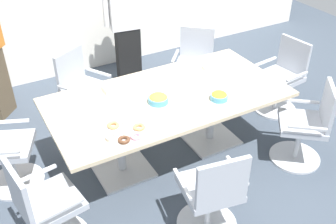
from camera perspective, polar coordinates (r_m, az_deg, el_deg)
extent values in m
cube|color=#3D4754|center=(4.45, 0.00, -5.94)|extent=(10.00, 10.00, 0.01)
cube|color=#CCB793|center=(4.02, 0.00, 2.13)|extent=(2.40, 1.20, 0.04)
cube|color=silver|center=(4.27, -6.53, -8.03)|extent=(0.56, 0.56, 0.02)
cylinder|color=silver|center=(4.04, -6.85, -4.25)|extent=(0.09, 0.09, 0.69)
cube|color=silver|center=(4.68, 5.91, -3.65)|extent=(0.56, 0.56, 0.02)
cylinder|color=silver|center=(4.47, 6.17, -0.01)|extent=(0.09, 0.09, 0.69)
cylinder|color=silver|center=(4.59, 17.59, -6.14)|extent=(0.76, 0.76, 0.02)
cylinder|color=silver|center=(4.46, 18.06, -4.02)|extent=(0.05, 0.05, 0.41)
cube|color=#ADB2BC|center=(4.33, 18.59, -1.58)|extent=(0.65, 0.65, 0.06)
cube|color=#ADB2BC|center=(4.25, 21.94, 0.83)|extent=(0.30, 0.37, 0.42)
cube|color=silver|center=(4.07, 19.27, -2.17)|extent=(0.31, 0.25, 0.02)
cube|color=silver|center=(4.47, 18.52, 1.47)|extent=(0.31, 0.25, 0.02)
cylinder|color=silver|center=(5.35, 14.89, 0.59)|extent=(0.60, 0.60, 0.02)
cylinder|color=silver|center=(5.24, 15.23, 2.56)|extent=(0.05, 0.05, 0.41)
cube|color=#ADB2BC|center=(5.13, 15.61, 4.78)|extent=(0.51, 0.51, 0.06)
cube|color=#ADB2BC|center=(5.17, 17.53, 7.72)|extent=(0.09, 0.44, 0.42)
cube|color=silver|center=(4.95, 17.95, 4.83)|extent=(0.37, 0.07, 0.02)
cube|color=silver|center=(5.21, 13.78, 7.03)|extent=(0.37, 0.07, 0.02)
cylinder|color=silver|center=(5.44, 3.52, 2.36)|extent=(0.76, 0.76, 0.02)
cylinder|color=silver|center=(5.33, 3.60, 4.33)|extent=(0.05, 0.05, 0.41)
cube|color=#ADB2BC|center=(5.22, 3.69, 6.56)|extent=(0.65, 0.65, 0.06)
cube|color=#ADB2BC|center=(5.30, 4.16, 9.88)|extent=(0.35, 0.32, 0.42)
cube|color=silver|center=(5.14, 6.46, 7.45)|extent=(0.27, 0.30, 0.02)
cube|color=silver|center=(5.20, 1.05, 8.01)|extent=(0.27, 0.30, 0.02)
cylinder|color=silver|center=(5.01, -11.03, -1.29)|extent=(0.74, 0.74, 0.02)
cylinder|color=silver|center=(4.89, -11.30, 0.77)|extent=(0.05, 0.05, 0.41)
cube|color=#ADB2BC|center=(4.77, -11.60, 3.11)|extent=(0.63, 0.63, 0.06)
cube|color=#ADB2BC|center=(4.79, -13.85, 6.21)|extent=(0.40, 0.26, 0.42)
cube|color=silver|center=(4.87, -9.91, 5.61)|extent=(0.21, 0.33, 0.02)
cube|color=silver|center=(4.56, -13.75, 3.03)|extent=(0.21, 0.33, 0.02)
cylinder|color=silver|center=(4.38, -20.72, -9.21)|extent=(0.71, 0.71, 0.02)
cylinder|color=silver|center=(4.24, -21.30, -7.07)|extent=(0.05, 0.05, 0.41)
cube|color=#ADB2BC|center=(4.10, -21.96, -4.59)|extent=(0.60, 0.60, 0.06)
cube|color=silver|center=(4.23, -21.62, -1.27)|extent=(0.35, 0.17, 0.02)
cylinder|color=silver|center=(3.58, -15.89, -14.86)|extent=(0.05, 0.05, 0.41)
cube|color=#ADB2BC|center=(3.42, -16.50, -12.26)|extent=(0.52, 0.52, 0.06)
cube|color=#ADB2BC|center=(3.22, -20.62, -10.71)|extent=(0.11, 0.44, 0.42)
cube|color=silver|center=(3.51, -18.44, -8.49)|extent=(0.37, 0.09, 0.02)
cube|color=silver|center=(3.16, -15.01, -13.40)|extent=(0.37, 0.09, 0.02)
cylinder|color=silver|center=(3.74, 5.52, -15.56)|extent=(0.62, 0.62, 0.02)
cylinder|color=silver|center=(3.58, 5.71, -13.32)|extent=(0.05, 0.05, 0.41)
cube|color=#ADB2BC|center=(3.42, 5.93, -10.66)|extent=(0.53, 0.53, 0.06)
cube|color=#ADB2BC|center=(3.12, 7.81, -10.03)|extent=(0.44, 0.11, 0.42)
cube|color=silver|center=(3.26, 2.07, -10.22)|extent=(0.09, 0.37, 0.02)
cube|color=silver|center=(3.43, 9.82, -8.18)|extent=(0.09, 0.37, 0.02)
cube|color=black|center=(5.69, -5.67, 8.18)|extent=(0.34, 0.24, 0.79)
cube|color=white|center=(5.42, -6.10, 14.96)|extent=(0.47, 0.28, 0.63)
cylinder|color=white|center=(5.48, -3.36, 15.66)|extent=(0.09, 0.09, 0.57)
cylinder|color=white|center=(5.35, -8.94, 14.86)|extent=(0.09, 0.09, 0.57)
cylinder|color=#4C9EC6|center=(3.89, -1.40, 1.76)|extent=(0.20, 0.20, 0.06)
ellipsoid|color=yellow|center=(3.88, -1.40, 2.13)|extent=(0.18, 0.18, 0.05)
cylinder|color=#4C9EC6|center=(3.97, 7.30, 2.13)|extent=(0.17, 0.17, 0.06)
ellipsoid|color=orange|center=(3.95, 7.33, 2.47)|extent=(0.15, 0.15, 0.05)
cylinder|color=white|center=(3.51, -6.21, -2.93)|extent=(0.36, 0.36, 0.01)
torus|color=tan|center=(3.53, -4.18, -2.16)|extent=(0.11, 0.11, 0.03)
torus|color=white|center=(3.60, -5.77, -1.40)|extent=(0.11, 0.11, 0.03)
torus|color=tan|center=(3.57, -7.82, -1.89)|extent=(0.11, 0.11, 0.03)
torus|color=white|center=(3.44, -8.03, -3.46)|extent=(0.11, 0.11, 0.03)
torus|color=brown|center=(3.39, -6.31, -3.96)|extent=(0.11, 0.11, 0.03)
torus|color=pink|center=(3.42, -4.57, -3.42)|extent=(0.11, 0.11, 0.03)
cylinder|color=white|center=(4.55, 6.41, 6.24)|extent=(0.22, 0.22, 0.01)
cylinder|color=silver|center=(4.55, 6.41, 6.30)|extent=(0.22, 0.22, 0.01)
cylinder|color=white|center=(4.54, 6.42, 6.37)|extent=(0.22, 0.22, 0.01)
cylinder|color=silver|center=(4.54, 6.42, 6.44)|extent=(0.22, 0.22, 0.01)
cylinder|color=white|center=(4.54, 6.43, 6.50)|extent=(0.22, 0.22, 0.01)
cylinder|color=silver|center=(4.53, 6.43, 6.57)|extent=(0.22, 0.22, 0.01)
cube|color=white|center=(4.11, -8.14, 3.28)|extent=(0.15, 0.15, 0.05)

